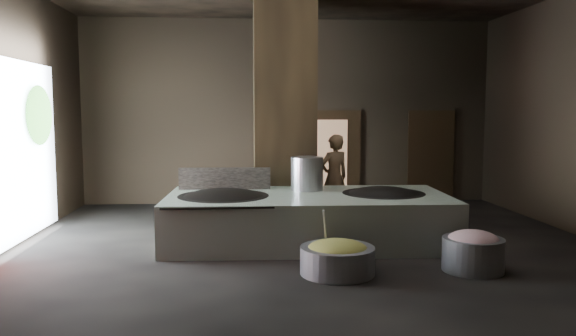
{
  "coord_description": "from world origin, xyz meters",
  "views": [
    {
      "loc": [
        -1.1,
        -9.36,
        2.29
      ],
      "look_at": [
        -0.31,
        0.72,
        1.25
      ],
      "focal_mm": 35.0,
      "sensor_mm": 36.0,
      "label": 1
    }
  ],
  "objects": [
    {
      "name": "floor",
      "position": [
        0.0,
        0.0,
        -0.05
      ],
      "size": [
        10.0,
        9.0,
        0.1
      ],
      "primitive_type": "cube",
      "color": "black",
      "rests_on": "ground"
    },
    {
      "name": "back_wall",
      "position": [
        0.0,
        4.55,
        2.25
      ],
      "size": [
        10.0,
        0.1,
        4.5
      ],
      "primitive_type": "cube",
      "color": "black",
      "rests_on": "ground"
    },
    {
      "name": "front_wall",
      "position": [
        0.0,
        -4.55,
        2.25
      ],
      "size": [
        10.0,
        0.1,
        4.5
      ],
      "primitive_type": "cube",
      "color": "black",
      "rests_on": "ground"
    },
    {
      "name": "pillar",
      "position": [
        -0.3,
        1.9,
        2.25
      ],
      "size": [
        1.2,
        1.2,
        4.5
      ],
      "primitive_type": "cube",
      "color": "black",
      "rests_on": "ground"
    },
    {
      "name": "hearth_platform",
      "position": [
        -0.01,
        0.19,
        0.42
      ],
      "size": [
        4.91,
        2.47,
        0.84
      ],
      "primitive_type": "cube",
      "rotation": [
        0.0,
        0.0,
        -0.03
      ],
      "color": "silver",
      "rests_on": "ground"
    },
    {
      "name": "platform_cap",
      "position": [
        -0.01,
        0.19,
        0.82
      ],
      "size": [
        4.73,
        2.27,
        0.03
      ],
      "primitive_type": "cube",
      "color": "black",
      "rests_on": "hearth_platform"
    },
    {
      "name": "wok_left",
      "position": [
        -1.46,
        0.14,
        0.75
      ],
      "size": [
        1.52,
        1.52,
        0.42
      ],
      "primitive_type": "ellipsoid",
      "color": "black",
      "rests_on": "hearth_platform"
    },
    {
      "name": "wok_left_rim",
      "position": [
        -1.46,
        0.14,
        0.82
      ],
      "size": [
        1.55,
        1.55,
        0.05
      ],
      "primitive_type": "cylinder",
      "color": "black",
      "rests_on": "hearth_platform"
    },
    {
      "name": "wok_right",
      "position": [
        1.34,
        0.24,
        0.75
      ],
      "size": [
        1.42,
        1.42,
        0.4
      ],
      "primitive_type": "ellipsoid",
      "color": "black",
      "rests_on": "hearth_platform"
    },
    {
      "name": "wok_right_rim",
      "position": [
        1.34,
        0.24,
        0.82
      ],
      "size": [
        1.45,
        1.45,
        0.05
      ],
      "primitive_type": "cylinder",
      "color": "black",
      "rests_on": "hearth_platform"
    },
    {
      "name": "stock_pot",
      "position": [
        0.04,
        0.74,
        1.13
      ],
      "size": [
        0.59,
        0.59,
        0.63
      ],
      "primitive_type": "cylinder",
      "color": "silver",
      "rests_on": "hearth_platform"
    },
    {
      "name": "splash_guard",
      "position": [
        -1.46,
        0.94,
        1.03
      ],
      "size": [
        1.68,
        0.12,
        0.42
      ],
      "primitive_type": "cube",
      "rotation": [
        0.0,
        0.0,
        -0.03
      ],
      "color": "black",
      "rests_on": "hearth_platform"
    },
    {
      "name": "cook",
      "position": [
        0.77,
        2.15,
        0.9
      ],
      "size": [
        0.77,
        0.65,
        1.79
      ],
      "primitive_type": "imported",
      "rotation": [
        0.0,
        0.0,
        3.55
      ],
      "color": "#9E7650",
      "rests_on": "ground"
    },
    {
      "name": "veg_basin",
      "position": [
        0.19,
        -1.74,
        0.19
      ],
      "size": [
        1.18,
        1.18,
        0.39
      ],
      "primitive_type": "cylinder",
      "rotation": [
        0.0,
        0.0,
        0.14
      ],
      "color": "gray",
      "rests_on": "ground"
    },
    {
      "name": "veg_fill",
      "position": [
        0.19,
        -1.74,
        0.35
      ],
      "size": [
        0.86,
        0.86,
        0.26
      ],
      "primitive_type": "ellipsoid",
      "color": "olive",
      "rests_on": "veg_basin"
    },
    {
      "name": "ladle",
      "position": [
        0.04,
        -1.59,
        0.55
      ],
      "size": [
        0.15,
        0.41,
        0.75
      ],
      "primitive_type": "cylinder",
      "rotation": [
        0.49,
        0.0,
        -0.3
      ],
      "color": "silver",
      "rests_on": "veg_basin"
    },
    {
      "name": "meat_basin",
      "position": [
        2.15,
        -1.74,
        0.24
      ],
      "size": [
        0.9,
        0.9,
        0.48
      ],
      "primitive_type": "cylinder",
      "rotation": [
        0.0,
        0.0,
        0.04
      ],
      "color": "gray",
      "rests_on": "ground"
    },
    {
      "name": "meat_fill",
      "position": [
        2.15,
        -1.74,
        0.45
      ],
      "size": [
        0.72,
        0.72,
        0.27
      ],
      "primitive_type": "ellipsoid",
      "color": "#BF727F",
      "rests_on": "meat_basin"
    },
    {
      "name": "doorway_near",
      "position": [
        1.2,
        4.45,
        1.1
      ],
      "size": [
        1.18,
        0.08,
        2.38
      ],
      "primitive_type": "cube",
      "color": "black",
      "rests_on": "ground"
    },
    {
      "name": "doorway_near_glow",
      "position": [
        1.03,
        4.41,
        1.05
      ],
      "size": [
        0.85,
        0.04,
        2.02
      ],
      "primitive_type": "cube",
      "color": "#8C6647",
      "rests_on": "ground"
    },
    {
      "name": "doorway_far",
      "position": [
        3.6,
        4.45,
        1.1
      ],
      "size": [
        1.18,
        0.08,
        2.38
      ],
      "primitive_type": "cube",
      "color": "black",
      "rests_on": "ground"
    },
    {
      "name": "doorway_far_glow",
      "position": [
        3.42,
        4.62,
        1.05
      ],
      "size": [
        0.77,
        0.04,
        1.83
      ],
      "primitive_type": "cube",
      "color": "#8C6647",
      "rests_on": "ground"
    },
    {
      "name": "left_opening",
      "position": [
        -4.95,
        0.2,
        1.6
      ],
      "size": [
        0.04,
        4.2,
        3.1
      ],
      "primitive_type": "cube",
      "color": "white",
      "rests_on": "ground"
    },
    {
      "name": "tree_silhouette",
      "position": [
        -4.85,
        1.3,
        2.2
      ],
      "size": [
        0.28,
        1.1,
        1.1
      ],
      "primitive_type": "ellipsoid",
      "color": "#194714",
      "rests_on": "left_opening"
    }
  ]
}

